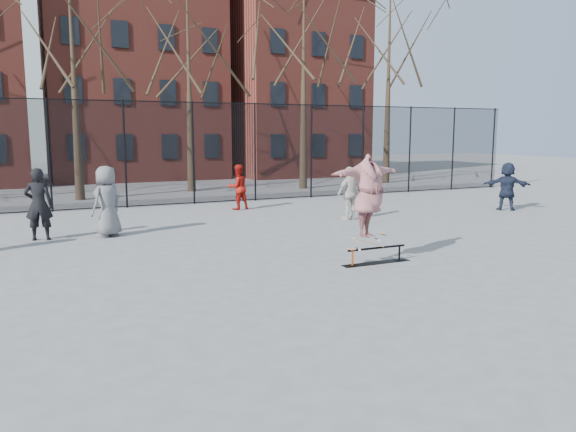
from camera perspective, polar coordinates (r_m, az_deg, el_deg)
name	(u,v)px	position (r m, az deg, el deg)	size (l,w,h in m)	color
ground	(328,291)	(10.18, 4.12, -7.60)	(100.00, 100.00, 0.00)	slate
skate_rail	(376,257)	(12.35, 8.97, -4.12)	(1.63, 0.25, 0.36)	black
skateboard	(367,246)	(12.17, 8.07, -3.01)	(0.81, 0.19, 0.10)	#935E3B
skater	(368,203)	(12.02, 8.17, 1.34)	(2.16, 0.59, 1.76)	#6D3A92
bystander_grey	(107,201)	(15.95, -17.92, 1.42)	(0.94, 0.61, 1.93)	#5A5A5E
bystander_black	(39,204)	(16.05, -24.00, 1.11)	(0.70, 0.46, 1.91)	black
bystander_red	(238,187)	(20.62, -5.12, 2.94)	(0.80, 0.63, 1.65)	#9A130D
bystander_white	(350,193)	(18.24, 6.31, 2.31)	(1.01, 0.42, 1.72)	beige
bystander_navy	(507,186)	(21.85, 21.37, 2.83)	(1.62, 0.52, 1.75)	#1B2337
fence	(162,152)	(22.06, -12.66, 6.33)	(34.03, 0.07, 4.00)	black
tree_row	(131,26)	(26.46, -15.64, 18.09)	(33.66, 7.46, 10.67)	black
rowhouses	(123,76)	(35.11, -16.43, 13.49)	(29.00, 7.00, 13.00)	maroon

